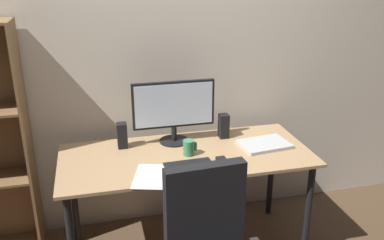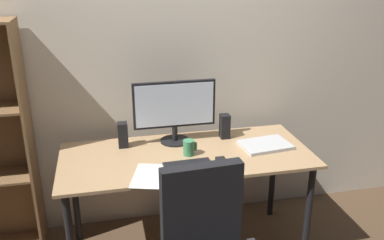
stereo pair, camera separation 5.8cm
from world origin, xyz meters
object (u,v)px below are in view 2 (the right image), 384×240
object	(u,v)px
monitor	(175,108)
laptop	(265,145)
keyboard	(188,165)
mouse	(222,162)
speaker_left	(123,135)
speaker_right	(225,126)
desk	(187,166)
coffee_mug	(189,148)

from	to	relation	value
monitor	laptop	distance (m)	0.65
keyboard	laptop	distance (m)	0.59
monitor	mouse	bearing A→B (deg)	-61.55
speaker_left	speaker_right	distance (m)	0.70
desk	mouse	xyz separation A→B (m)	(0.18, -0.19, 0.10)
keyboard	speaker_left	distance (m)	0.52
mouse	speaker_left	bearing A→B (deg)	143.90
coffee_mug	speaker_left	size ratio (longest dim) A/B	0.59
desk	monitor	xyz separation A→B (m)	(-0.04, 0.21, 0.33)
desk	speaker_left	distance (m)	0.47
monitor	coffee_mug	xyz separation A→B (m)	(0.05, -0.22, -0.20)
desk	monitor	distance (m)	0.39
keyboard	laptop	bearing A→B (deg)	14.87
mouse	laptop	distance (m)	0.41
speaker_left	monitor	bearing A→B (deg)	1.29
keyboard	mouse	bearing A→B (deg)	-7.65
coffee_mug	mouse	bearing A→B (deg)	-46.34
mouse	speaker_left	xyz separation A→B (m)	(-0.57, 0.39, 0.07)
speaker_left	speaker_right	size ratio (longest dim) A/B	1.00
keyboard	coffee_mug	bearing A→B (deg)	73.14
laptop	speaker_left	world-z (taller)	speaker_left
speaker_right	monitor	bearing A→B (deg)	178.71
keyboard	speaker_right	xyz separation A→B (m)	(0.34, 0.37, 0.08)
laptop	speaker_right	size ratio (longest dim) A/B	1.88
speaker_left	coffee_mug	bearing A→B (deg)	-28.45
coffee_mug	speaker_right	world-z (taller)	speaker_right
mouse	keyboard	bearing A→B (deg)	173.16
desk	laptop	size ratio (longest dim) A/B	5.00
keyboard	speaker_right	bearing A→B (deg)	45.20
speaker_left	mouse	bearing A→B (deg)	-34.65
monitor	laptop	size ratio (longest dim) A/B	1.72
mouse	speaker_right	distance (m)	0.42
desk	laptop	bearing A→B (deg)	0.29
monitor	desk	bearing A→B (deg)	-80.01
desk	coffee_mug	size ratio (longest dim) A/B	16.00
mouse	coffee_mug	distance (m)	0.24
coffee_mug	speaker_right	distance (m)	0.37
mouse	speaker_left	world-z (taller)	speaker_left
desk	mouse	bearing A→B (deg)	-46.70
coffee_mug	speaker_left	world-z (taller)	speaker_left
desk	coffee_mug	xyz separation A→B (m)	(0.01, -0.02, 0.13)
mouse	coffee_mug	bearing A→B (deg)	132.21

